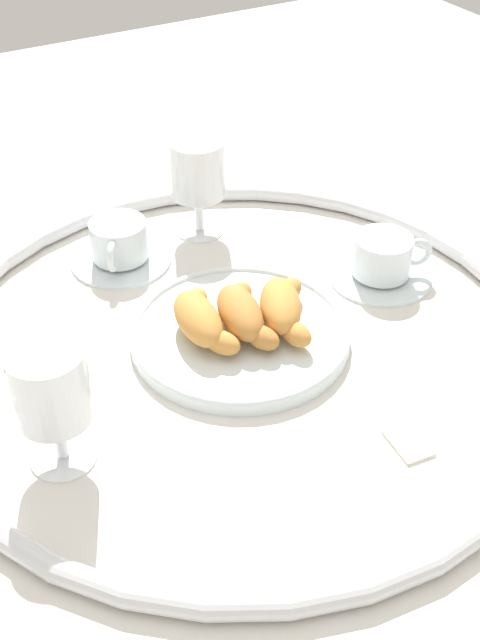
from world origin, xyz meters
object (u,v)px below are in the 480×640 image
Objects in this scene: juice_glass_right at (198,172)px; croissant_large at (201,319)px; coffee_cup_near at (119,245)px; juice_glass_left at (51,391)px; croissant_small at (243,313)px; coffee_cup_far at (383,261)px; pastry_plate at (240,333)px; sugar_packet at (409,441)px; croissant_extra at (284,307)px.

croissant_large is at bearing -26.64° from juice_glass_right.
juice_glass_left is (0.30, -0.19, 0.07)m from coffee_cup_near.
coffee_cup_far is (-0.02, 0.22, -0.01)m from croissant_small.
juice_glass_left reaches higher than croissant_small.
croissant_small is 0.26m from juice_glass_right.
croissant_small is (0.00, 0.00, 0.03)m from pastry_plate.
juice_glass_right reaches higher than sugar_packet.
coffee_cup_near is 0.36m from juice_glass_left.
juice_glass_right is at bearing -174.42° from sugar_packet.
juice_glass_left is at bearing -110.57° from sugar_packet.
juice_glass_right is at bearing 175.76° from croissant_extra.
croissant_extra is 0.18m from coffee_cup_far.
sugar_packet is at bearing -31.70° from coffee_cup_far.
coffee_cup_near is at bearing -165.24° from pastry_plate.
pastry_plate is at bearing 107.12° from juice_glass_left.
coffee_cup_near is at bearing -176.16° from croissant_large.
juice_glass_right is at bearing -144.78° from coffee_cup_far.
croissant_extra is (0.01, 0.05, 0.00)m from croissant_small.
croissant_extra is at bearing -169.66° from sugar_packet.
coffee_cup_far is at bearing 91.86° from croissant_large.
juice_glass_left is at bearing -32.07° from coffee_cup_near.
juice_glass_right reaches higher than croissant_large.
coffee_cup_near is 0.97× the size of juice_glass_right.
coffee_cup_near is 0.15m from juice_glass_right.
croissant_small reaches higher than coffee_cup_far.
sugar_packet is (0.23, 0.07, -0.01)m from pastry_plate.
coffee_cup_near is 2.72× the size of sugar_packet.
croissant_extra reaches higher than coffee_cup_near.
juice_glass_left reaches higher than croissant_extra.
croissant_large is (-0.01, -0.05, 0.03)m from pastry_plate.
coffee_cup_far reaches higher than sugar_packet.
croissant_small is at bearing 15.46° from coffee_cup_near.
pastry_plate is at bearing -101.67° from croissant_small.
coffee_cup_far is at bearing 95.78° from croissant_small.
croissant_small is (0.01, 0.05, 0.00)m from croissant_large.
pastry_plate is 5.24× the size of sugar_packet.
croissant_small is 1.09× the size of croissant_extra.
croissant_extra is 0.26m from juice_glass_right.
croissant_extra is 0.91× the size of coffee_cup_near.
juice_glass_left and juice_glass_right have the same top height.
croissant_small is at bearing -15.40° from juice_glass_right.
juice_glass_right is (-0.02, 0.13, 0.07)m from coffee_cup_near.
croissant_large is 0.97× the size of juice_glass_right.
croissant_large is 1.11× the size of croissant_extra.
juice_glass_right reaches higher than croissant_extra.
coffee_cup_near is at bearing -158.63° from sugar_packet.
croissant_large reaches higher than coffee_cup_far.
pastry_plate is 0.27m from juice_glass_left.
coffee_cup_near is at bearing 147.93° from juice_glass_left.
juice_glass_right is at bearing 135.09° from juice_glass_left.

